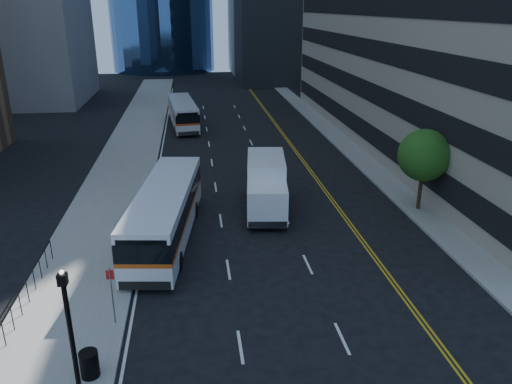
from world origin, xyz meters
TOP-DOWN VIEW (x-y plane):
  - ground at (0.00, 0.00)m, footprint 160.00×160.00m
  - sidewalk_west at (-10.50, 25.00)m, footprint 5.00×90.00m
  - sidewalk_east at (9.00, 25.00)m, footprint 2.00×90.00m
  - street_tree at (9.00, 8.00)m, footprint 3.20×3.20m
  - lamp_post at (-9.00, -6.00)m, footprint 0.28×0.28m
  - bus_front at (-6.60, 5.86)m, footprint 4.06×11.97m
  - bus_rear at (-5.92, 33.60)m, footprint 3.42×10.85m
  - box_truck at (-0.54, 9.31)m, footprint 3.13×7.01m
  - trash_can at (-8.83, -5.07)m, footprint 0.86×0.86m

SIDE VIEW (x-z plane):
  - ground at x=0.00m, z-range 0.00..0.00m
  - sidewalk_west at x=-10.50m, z-range 0.00..0.15m
  - sidewalk_east at x=9.00m, z-range 0.00..0.15m
  - trash_can at x=-8.83m, z-range 0.15..1.12m
  - bus_rear at x=-5.92m, z-range 0.13..2.88m
  - bus_front at x=-6.60m, z-range 0.14..3.16m
  - box_truck at x=-0.54m, z-range 0.09..3.33m
  - lamp_post at x=-9.00m, z-range 0.44..5.00m
  - street_tree at x=9.00m, z-range 1.09..6.19m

